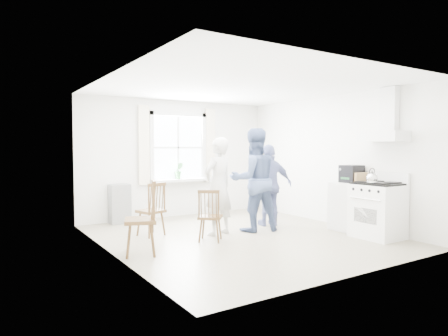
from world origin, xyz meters
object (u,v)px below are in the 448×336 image
gas_stove (378,210)px  windsor_chair_a (155,203)px  low_cabinet (348,206)px  person_mid (254,180)px  windsor_chair_b (209,210)px  windsor_chair_c (149,209)px  person_left (218,186)px  person_right (270,185)px  stereo_stack (352,174)px

gas_stove → windsor_chair_a: gas_stove is taller
low_cabinet → person_mid: person_mid is taller
windsor_chair_a → windsor_chair_b: bearing=-56.5°
windsor_chair_a → windsor_chair_c: size_ratio=0.87×
windsor_chair_c → person_left: bearing=19.7°
gas_stove → person_left: size_ratio=0.65×
low_cabinet → person_right: person_right is taller
windsor_chair_c → person_right: bearing=14.1°
gas_stove → person_mid: (-1.44, 1.61, 0.47)m
gas_stove → person_left: bearing=142.1°
gas_stove → windsor_chair_c: 3.88m
low_cabinet → windsor_chair_a: windsor_chair_a is taller
person_left → person_right: bearing=172.6°
stereo_stack → person_left: person_left is taller
person_left → person_right: size_ratio=1.07×
stereo_stack → windsor_chair_a: stereo_stack is taller
person_mid → windsor_chair_a: bearing=-4.8°
windsor_chair_a → stereo_stack: bearing=-24.5°
low_cabinet → person_left: person_left is taller
stereo_stack → person_right: (-0.98, 1.19, -0.26)m
person_mid → person_right: (0.58, 0.24, -0.15)m
stereo_stack → windsor_chair_a: 3.66m
windsor_chair_c → person_right: size_ratio=0.68×
gas_stove → windsor_chair_c: bearing=162.9°
person_right → stereo_stack: bearing=143.9°
stereo_stack → person_right: 1.57m
windsor_chair_c → windsor_chair_a: bearing=63.1°
stereo_stack → windsor_chair_b: (-2.71, 0.62, -0.53)m
low_cabinet → windsor_chair_c: bearing=173.4°
windsor_chair_a → person_right: 2.34m
person_mid → windsor_chair_c: bearing=24.7°
gas_stove → person_right: (-0.87, 1.85, 0.32)m
gas_stove → person_right: size_ratio=0.69×
stereo_stack → windsor_chair_c: (-3.82, 0.48, -0.40)m
person_mid → stereo_stack: bearing=161.7°
stereo_stack → windsor_chair_c: bearing=172.8°
windsor_chair_b → person_mid: (1.15, 0.33, 0.42)m
stereo_stack → low_cabinet: bearing=139.8°
person_left → person_right: 1.31m
windsor_chair_b → person_mid: bearing=15.9°
gas_stove → person_right: 2.07m
gas_stove → windsor_chair_a: 3.85m
windsor_chair_a → windsor_chair_b: 1.06m
gas_stove → windsor_chair_c: gas_stove is taller
person_left → windsor_chair_c: bearing=5.1°
windsor_chair_a → person_mid: size_ratio=0.50×
stereo_stack → person_right: bearing=129.6°
stereo_stack → person_mid: (-1.56, 0.95, -0.11)m
stereo_stack → person_mid: person_mid is taller
gas_stove → windsor_chair_b: size_ratio=1.28×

